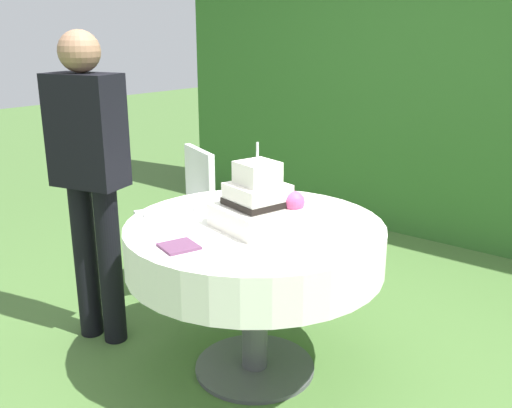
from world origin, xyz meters
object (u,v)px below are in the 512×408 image
at_px(cake_table, 255,247).
at_px(wedding_cake, 259,204).
at_px(serving_plate_near, 159,214).
at_px(serving_plate_left, 229,258).
at_px(serving_plate_far, 205,208).
at_px(garden_chair, 185,205).
at_px(standing_person, 90,170).
at_px(napkin_stack, 179,246).

bearing_deg(cake_table, wedding_cake, -28.64).
bearing_deg(serving_plate_near, cake_table, 23.29).
bearing_deg(serving_plate_left, wedding_cake, 111.29).
relative_size(cake_table, wedding_cake, 3.00).
xyz_separation_m(serving_plate_far, garden_chair, (-0.62, 0.47, -0.22)).
relative_size(serving_plate_far, serving_plate_left, 1.00).
xyz_separation_m(serving_plate_near, serving_plate_far, (0.11, 0.20, 0.00)).
height_order(cake_table, garden_chair, garden_chair).
relative_size(serving_plate_near, garden_chair, 0.16).
bearing_deg(serving_plate_left, serving_plate_far, 141.75).
distance_m(serving_plate_near, serving_plate_left, 0.65).
bearing_deg(standing_person, garden_chair, 98.29).
relative_size(wedding_cake, serving_plate_far, 3.41).
xyz_separation_m(napkin_stack, garden_chair, (-0.89, 0.90, -0.22)).
xyz_separation_m(serving_plate_left, standing_person, (-1.02, 0.12, 0.17)).
distance_m(garden_chair, standing_person, 0.85).
xyz_separation_m(cake_table, garden_chair, (-0.95, 0.48, -0.10)).
bearing_deg(serving_plate_left, serving_plate_near, 162.07).
relative_size(cake_table, serving_plate_left, 10.23).
distance_m(serving_plate_near, serving_plate_far, 0.23).
relative_size(serving_plate_left, standing_person, 0.07).
relative_size(cake_table, serving_plate_far, 10.22).
xyz_separation_m(serving_plate_near, serving_plate_left, (0.62, -0.20, 0.00)).
bearing_deg(cake_table, garden_chair, 153.07).
xyz_separation_m(wedding_cake, serving_plate_near, (-0.48, -0.16, -0.10)).
bearing_deg(garden_chair, serving_plate_near, -52.49).
distance_m(serving_plate_near, garden_chair, 0.87).
height_order(cake_table, serving_plate_far, serving_plate_far).
bearing_deg(wedding_cake, standing_person, -164.28).
bearing_deg(napkin_stack, garden_chair, 134.68).
xyz_separation_m(wedding_cake, serving_plate_far, (-0.37, 0.04, -0.10)).
xyz_separation_m(serving_plate_near, standing_person, (-0.40, -0.08, 0.17)).
height_order(cake_table, wedding_cake, wedding_cake).
bearing_deg(serving_plate_near, wedding_cake, 18.92).
distance_m(serving_plate_left, napkin_stack, 0.24).
height_order(napkin_stack, standing_person, standing_person).
height_order(serving_plate_far, standing_person, standing_person).
height_order(wedding_cake, standing_person, standing_person).
xyz_separation_m(serving_plate_near, napkin_stack, (0.38, -0.24, -0.00)).
distance_m(serving_plate_far, serving_plate_left, 0.65).
bearing_deg(standing_person, serving_plate_left, -6.48).
bearing_deg(standing_person, wedding_cake, 15.72).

